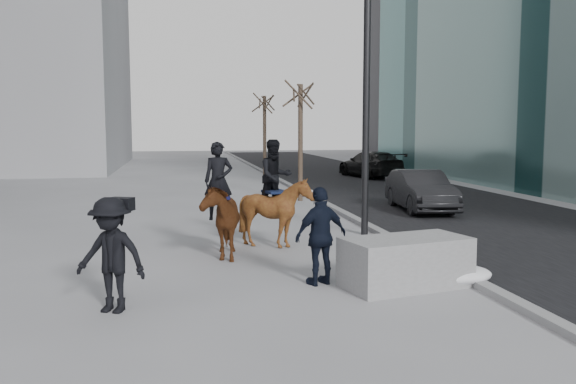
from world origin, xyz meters
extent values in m
plane|color=gray|center=(0.00, 0.00, 0.00)|extent=(120.00, 120.00, 0.00)
cube|color=black|center=(7.00, 10.00, 0.01)|extent=(8.00, 90.00, 0.01)
cube|color=gray|center=(3.00, 10.00, 0.06)|extent=(0.25, 90.00, 0.12)
cube|color=gray|center=(1.74, -0.79, 0.44)|extent=(2.38, 1.56, 0.87)
imported|color=black|center=(5.81, 8.35, 0.68)|extent=(1.82, 4.24, 1.36)
imported|color=black|center=(8.36, 21.54, 0.72)|extent=(2.81, 5.23, 1.44)
imported|color=#49210E|center=(-1.30, 2.33, 0.81)|extent=(0.93, 1.94, 1.62)
imported|color=black|center=(-1.30, 2.48, 1.63)|extent=(0.63, 0.42, 1.69)
cube|color=#0E0F34|center=(-1.30, 2.48, 1.28)|extent=(0.50, 0.57, 0.06)
imported|color=#441B0D|center=(0.07, 3.09, 0.82)|extent=(1.69, 1.80, 1.64)
imported|color=black|center=(0.07, 3.24, 1.65)|extent=(0.98, 0.85, 1.71)
cube|color=#0D1633|center=(0.07, 3.24, 1.29)|extent=(0.62, 0.67, 0.06)
imported|color=black|center=(0.31, -0.37, 0.88)|extent=(1.11, 0.75, 1.75)
cylinder|color=#E94B0D|center=(0.26, 0.18, 1.15)|extent=(0.04, 0.18, 0.07)
imported|color=black|center=(-3.18, -1.37, 0.88)|extent=(1.30, 1.08, 1.75)
cube|color=black|center=(-3.03, -1.12, 1.62)|extent=(0.42, 0.35, 0.20)
cylinder|color=black|center=(2.60, 4.33, 4.50)|extent=(0.18, 0.18, 9.00)
ellipsoid|color=silver|center=(2.70, -0.77, 0.17)|extent=(1.32, 0.84, 0.34)
ellipsoid|color=silver|center=(2.70, 13.28, 0.15)|extent=(1.22, 0.77, 0.31)
camera|label=1|loc=(-2.18, -10.73, 2.81)|focal=38.00mm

